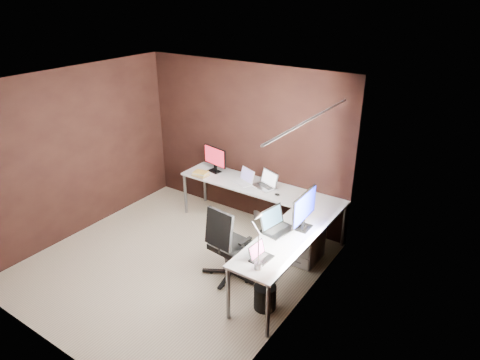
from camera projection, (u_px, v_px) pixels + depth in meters
The scene contains 15 objects.
room at pixel (190, 185), 5.25m from camera, with size 3.60×3.60×2.50m.
desk at pixel (265, 208), 5.98m from camera, with size 2.65×2.25×0.73m.
drawer_pedestal at pixel (305, 240), 5.92m from camera, with size 0.42×0.50×0.60m, color white.
monitor_left at pixel (215, 158), 6.91m from camera, with size 0.48×0.17×0.42m.
monitor_right at pixel (304, 208), 5.27m from camera, with size 0.15×0.61×0.50m.
laptop_white at pixel (245, 180), 6.60m from camera, with size 0.38×0.32×0.21m.
laptop_silver at pixel (266, 184), 6.46m from camera, with size 0.42×0.36×0.24m.
laptop_black_big at pixel (276, 225), 5.34m from camera, with size 0.36×0.45×0.27m.
laptop_black_small at pixel (260, 255), 4.77m from camera, with size 0.20×0.27×0.18m.
book_stack at pixel (201, 174), 6.83m from camera, with size 0.25×0.21×0.08m.
mouse_left at pixel (204, 174), 6.89m from camera, with size 0.08×0.05×0.03m, color black.
mouse_corner at pixel (277, 195), 6.20m from camera, with size 0.08×0.05×0.03m, color black.
desk_lamp at pixel (257, 233), 4.53m from camera, with size 0.20×0.23×0.63m.
office_chair at pixel (229, 256), 5.56m from camera, with size 0.58×0.58×1.03m.
wastebasket at pixel (265, 297), 5.06m from camera, with size 0.27×0.27×0.31m, color black.
Camera 1 is at (3.50, -3.52, 3.53)m, focal length 32.00 mm.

